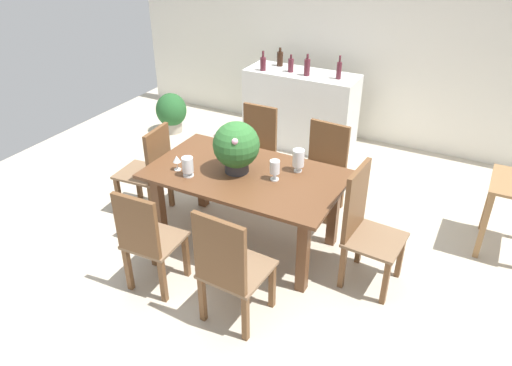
{
  "coord_description": "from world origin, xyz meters",
  "views": [
    {
      "loc": [
        1.81,
        -3.48,
        2.81
      ],
      "look_at": [
        0.09,
        -0.21,
        0.65
      ],
      "focal_mm": 33.92,
      "sensor_mm": 36.0,
      "label": 1
    }
  ],
  "objects": [
    {
      "name": "ground_plane",
      "position": [
        0.0,
        0.0,
        0.0
      ],
      "size": [
        7.04,
        7.04,
        0.0
      ],
      "primitive_type": "plane",
      "color": "#BCB29E"
    },
    {
      "name": "back_wall",
      "position": [
        0.0,
        2.6,
        1.3
      ],
      "size": [
        6.4,
        0.1,
        2.6
      ],
      "primitive_type": "cube",
      "color": "silver",
      "rests_on": "ground"
    },
    {
      "name": "dining_table",
      "position": [
        0.0,
        -0.24,
        0.63
      ],
      "size": [
        1.71,
        0.99,
        0.75
      ],
      "color": "brown",
      "rests_on": "ground"
    },
    {
      "name": "chair_far_right",
      "position": [
        0.39,
        0.69,
        0.51
      ],
      "size": [
        0.49,
        0.46,
        0.91
      ],
      "rotation": [
        0.0,
        0.0,
        -0.07
      ],
      "color": "brown",
      "rests_on": "ground"
    },
    {
      "name": "chair_head_end",
      "position": [
        -1.09,
        -0.23,
        0.52
      ],
      "size": [
        0.51,
        0.45,
        0.96
      ],
      "rotation": [
        0.0,
        0.0,
        -1.49
      ],
      "color": "brown",
      "rests_on": "ground"
    },
    {
      "name": "chair_far_left",
      "position": [
        -0.39,
        0.69,
        0.52
      ],
      "size": [
        0.42,
        0.42,
        0.96
      ],
      "rotation": [
        0.0,
        0.0,
        0.01
      ],
      "color": "brown",
      "rests_on": "ground"
    },
    {
      "name": "chair_near_right",
      "position": [
        0.38,
        -1.19,
        0.55
      ],
      "size": [
        0.48,
        0.49,
        1.01
      ],
      "rotation": [
        0.0,
        0.0,
        3.09
      ],
      "color": "brown",
      "rests_on": "ground"
    },
    {
      "name": "chair_foot_end",
      "position": [
        1.09,
        -0.23,
        0.57
      ],
      "size": [
        0.47,
        0.49,
        1.04
      ],
      "rotation": [
        0.0,
        0.0,
        1.5
      ],
      "color": "brown",
      "rests_on": "ground"
    },
    {
      "name": "chair_near_left",
      "position": [
        -0.38,
        -1.17,
        0.52
      ],
      "size": [
        0.43,
        0.44,
        0.95
      ],
      "rotation": [
        0.0,
        0.0,
        3.19
      ],
      "color": "brown",
      "rests_on": "ground"
    },
    {
      "name": "flower_centerpiece",
      "position": [
        -0.08,
        -0.25,
        1.0
      ],
      "size": [
        0.41,
        0.41,
        0.46
      ],
      "color": "#333338",
      "rests_on": "dining_table"
    },
    {
      "name": "crystal_vase_left",
      "position": [
        0.39,
        0.0,
        0.87
      ],
      "size": [
        0.1,
        0.1,
        0.21
      ],
      "color": "silver",
      "rests_on": "dining_table"
    },
    {
      "name": "crystal_vase_center_near",
      "position": [
        -0.42,
        -0.52,
        0.85
      ],
      "size": [
        0.1,
        0.1,
        0.18
      ],
      "color": "silver",
      "rests_on": "dining_table"
    },
    {
      "name": "crystal_vase_right",
      "position": [
        0.28,
        -0.23,
        0.86
      ],
      "size": [
        0.09,
        0.09,
        0.18
      ],
      "color": "silver",
      "rests_on": "dining_table"
    },
    {
      "name": "wine_glass",
      "position": [
        -0.56,
        -0.47,
        0.85
      ],
      "size": [
        0.07,
        0.07,
        0.14
      ],
      "color": "silver",
      "rests_on": "dining_table"
    },
    {
      "name": "kitchen_counter",
      "position": [
        -0.41,
        1.95,
        0.49
      ],
      "size": [
        1.41,
        0.53,
        0.99
      ],
      "primitive_type": "cube",
      "color": "silver",
      "rests_on": "ground"
    },
    {
      "name": "wine_bottle_clear",
      "position": [
        0.07,
        1.92,
        1.09
      ],
      "size": [
        0.06,
        0.06,
        0.28
      ],
      "color": "#511E28",
      "rests_on": "kitchen_counter"
    },
    {
      "name": "wine_bottle_amber",
      "position": [
        -0.87,
        1.8,
        1.08
      ],
      "size": [
        0.07,
        0.07,
        0.24
      ],
      "color": "#511E28",
      "rests_on": "kitchen_counter"
    },
    {
      "name": "wine_bottle_tall",
      "position": [
        -0.31,
        1.87,
        1.09
      ],
      "size": [
        0.07,
        0.07,
        0.26
      ],
      "color": "#511E28",
      "rests_on": "kitchen_counter"
    },
    {
      "name": "wine_bottle_green",
      "position": [
        -0.77,
        2.08,
        1.08
      ],
      "size": [
        0.08,
        0.08,
        0.23
      ],
      "color": "black",
      "rests_on": "kitchen_counter"
    },
    {
      "name": "wine_bottle_dark",
      "position": [
        -0.54,
        1.91,
        1.07
      ],
      "size": [
        0.07,
        0.07,
        0.22
      ],
      "color": "#511E28",
      "rests_on": "kitchen_counter"
    },
    {
      "name": "potted_plant_floor",
      "position": [
        -2.15,
        1.52,
        0.3
      ],
      "size": [
        0.42,
        0.42,
        0.56
      ],
      "color": "#9E9384",
      "rests_on": "ground"
    }
  ]
}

